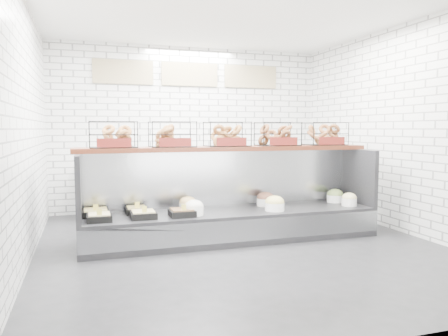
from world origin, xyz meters
name	(u,v)px	position (x,y,z in m)	size (l,w,h in m)	color
ground	(239,245)	(0.00, 0.00, 0.00)	(5.50, 5.50, 0.00)	black
room_shell	(225,89)	(0.00, 0.60, 2.06)	(5.02, 5.51, 3.01)	silver
display_case	(230,215)	(-0.01, 0.34, 0.33)	(4.00, 0.90, 1.20)	black
bagel_shelf	(227,137)	(0.00, 0.52, 1.38)	(4.10, 0.50, 0.40)	#3F180D
prep_counter	(194,186)	(0.00, 2.43, 0.47)	(4.00, 0.60, 1.20)	#93969B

